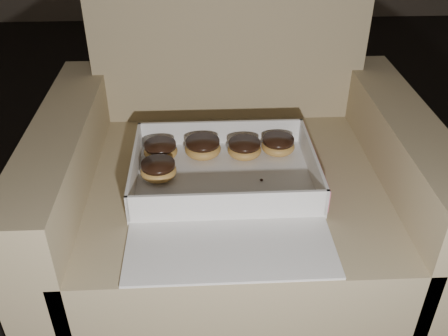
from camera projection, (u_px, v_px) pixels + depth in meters
name	position (u px, v px, depth m)	size (l,w,h in m)	color
floor	(376.00, 275.00, 1.32)	(4.50, 4.50, 0.00)	black
armchair	(233.00, 201.00, 1.15)	(0.80, 0.68, 0.84)	#9C8664
bakery_box	(227.00, 185.00, 0.99)	(0.37, 0.43, 0.06)	white
donut_a	(244.00, 149.00, 1.08)	(0.07, 0.07, 0.04)	#C48D44
donut_b	(278.00, 145.00, 1.09)	(0.07, 0.07, 0.04)	#C48D44
donut_c	(158.00, 170.00, 1.01)	(0.07, 0.07, 0.04)	#C48D44
donut_d	(203.00, 148.00, 1.08)	(0.08, 0.08, 0.04)	#C48D44
donut_e	(161.00, 150.00, 1.07)	(0.07, 0.07, 0.04)	#C48D44
crumb_a	(149.00, 204.00, 0.94)	(0.01, 0.01, 0.00)	black
crumb_b	(297.00, 195.00, 0.97)	(0.01, 0.01, 0.00)	black
crumb_c	(302.00, 195.00, 0.97)	(0.01, 0.01, 0.00)	black
crumb_d	(261.00, 180.00, 1.01)	(0.01, 0.01, 0.00)	black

